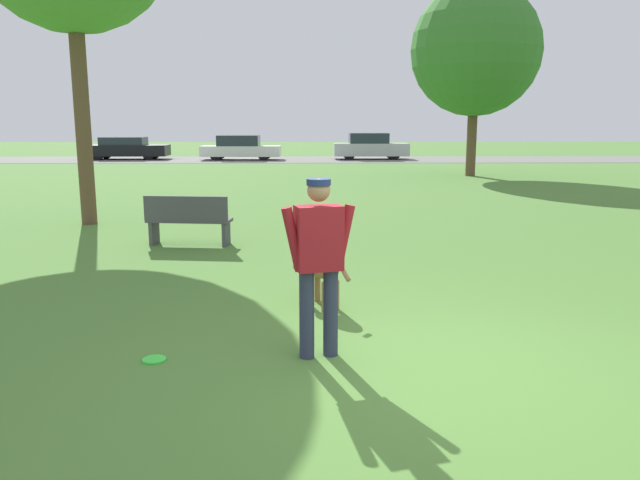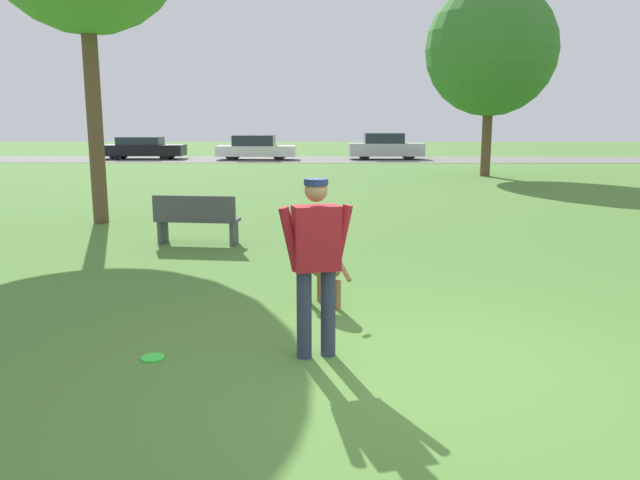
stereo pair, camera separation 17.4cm
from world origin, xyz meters
The scene contains 10 objects.
ground_plane centered at (0.00, 0.00, 0.00)m, with size 120.00×120.00×0.00m, color #4C7A33.
far_road_strip centered at (0.00, 29.46, 0.01)m, with size 120.00×6.00×0.01m.
person centered at (-1.00, 0.36, 0.92)m, with size 0.65×0.32×1.57m.
dog centered at (-0.98, 1.92, 0.44)m, with size 0.64×0.91×0.63m.
frisbee centered at (-2.43, 0.28, 0.01)m, with size 0.21×0.21×0.02m.
tree_far_right centered at (5.02, 18.97, 4.62)m, with size 4.80×4.80×7.03m.
parked_car_black centered at (-11.21, 29.70, 0.61)m, with size 4.53×1.92×1.22m.
parked_car_white centered at (-4.89, 29.20, 0.64)m, with size 4.28×1.74×1.32m.
parked_car_silver centered at (2.17, 29.68, 0.69)m, with size 4.08×1.76×1.43m.
park_bench centered at (-3.11, 5.41, 0.45)m, with size 1.44×0.55×0.84m.
Camera 1 is at (-1.06, -4.85, 2.03)m, focal length 35.00 mm.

